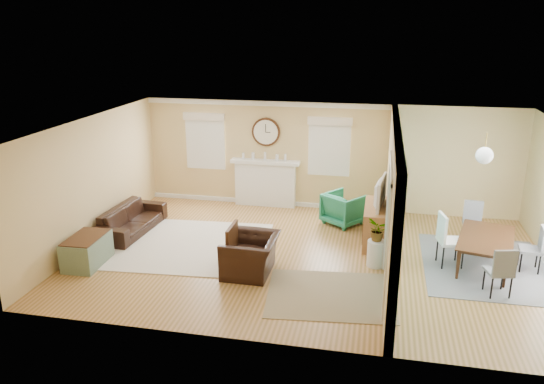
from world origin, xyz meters
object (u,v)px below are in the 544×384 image
object	(u,v)px
sofa	(131,219)
green_chair	(344,209)
dining_table	(486,252)
credenza	(375,224)
eames_chair	(251,255)

from	to	relation	value
sofa	green_chair	bearing A→B (deg)	-69.33
green_chair	dining_table	xyz separation A→B (m)	(2.79, -1.71, -0.07)
green_chair	credenza	xyz separation A→B (m)	(0.72, -0.94, 0.04)
dining_table	eames_chair	bearing A→B (deg)	118.20
sofa	dining_table	world-z (taller)	dining_table
sofa	eames_chair	world-z (taller)	eames_chair
sofa	green_chair	xyz separation A→B (m)	(4.50, 1.43, 0.08)
sofa	credenza	xyz separation A→B (m)	(5.22, 0.49, 0.11)
credenza	dining_table	bearing A→B (deg)	-20.31
sofa	green_chair	distance (m)	4.72
green_chair	credenza	distance (m)	1.19
sofa	credenza	bearing A→B (deg)	-81.65
eames_chair	credenza	distance (m)	2.89
sofa	credenza	distance (m)	5.24
eames_chair	dining_table	size ratio (longest dim) A/B	0.64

